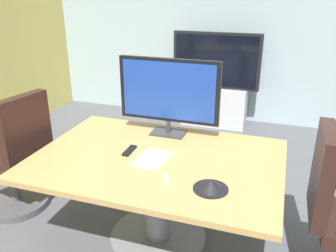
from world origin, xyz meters
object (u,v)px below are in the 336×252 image
conference_phone (211,185)px  wall_display_unit (215,95)px  conference_table (157,179)px  tv_monitor (169,93)px  remote_control (130,151)px  office_chair_left (17,164)px

conference_phone → wall_display_unit: bearing=100.8°
conference_table → wall_display_unit: wall_display_unit is taller
tv_monitor → conference_phone: bearing=-55.1°
tv_monitor → conference_phone: (0.52, -0.75, -0.33)m
conference_table → remote_control: (-0.23, 0.02, 0.19)m
remote_control → tv_monitor: bearing=68.1°
tv_monitor → remote_control: (-0.17, -0.43, -0.35)m
tv_monitor → wall_display_unit: tv_monitor is taller
conference_table → office_chair_left: (-1.28, -0.01, -0.08)m
office_chair_left → tv_monitor: tv_monitor is taller
office_chair_left → wall_display_unit: wall_display_unit is taller
tv_monitor → conference_phone: size_ratio=3.82×
conference_phone → remote_control: size_ratio=1.29×
tv_monitor → remote_control: size_ratio=4.94×
wall_display_unit → conference_phone: wall_display_unit is taller
office_chair_left → wall_display_unit: bearing=164.9°
office_chair_left → conference_table: bearing=100.1°
wall_display_unit → remote_control: 2.59m
conference_phone → conference_table: bearing=146.9°
conference_table → tv_monitor: bearing=97.7°
wall_display_unit → conference_table: bearing=-88.0°
office_chair_left → wall_display_unit: (1.19, 2.61, -0.01)m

